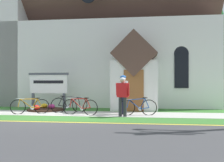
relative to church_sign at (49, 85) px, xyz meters
name	(u,v)px	position (x,y,z in m)	size (l,w,h in m)	color
ground	(77,109)	(1.38, 0.79, -1.35)	(140.00, 140.00, 0.00)	#3D3D3F
sidewalk_slab	(75,113)	(1.88, -1.50, -1.34)	(32.00, 2.02, 0.01)	#B7B5AD
grass_verge	(64,119)	(1.88, -3.29, -1.34)	(32.00, 1.54, 0.01)	#38722D
church_lawn	(85,109)	(1.88, 0.41, -1.34)	(24.00, 1.80, 0.01)	#38722D
curb_paint_stripe	(56,122)	(1.88, -4.21, -1.34)	(28.00, 0.16, 0.01)	yellow
church_building	(97,35)	(1.47, 6.32, 3.71)	(15.40, 12.49, 13.88)	white
church_sign	(49,85)	(0.00, 0.00, 0.00)	(2.20, 0.16, 1.98)	#474C56
flower_bed	(45,109)	(-0.01, -0.42, -1.26)	(1.89, 1.89, 0.34)	#382319
bicycle_blue	(138,107)	(4.84, -1.78, -0.97)	(1.69, 0.26, 0.82)	black
bicycle_red	(30,106)	(-0.16, -1.92, -0.98)	(1.67, 0.65, 0.77)	black
bicycle_black	(80,107)	(2.24, -1.96, -0.97)	(1.70, 0.37, 0.81)	black
bicycle_yellow	(69,105)	(1.47, -1.14, -0.96)	(1.66, 0.70, 0.85)	black
cyclist_in_blue_jersey	(123,94)	(4.20, -2.34, -0.36)	(0.60, 0.48, 1.68)	#2D2D33
cyclist_in_green_jersey	(123,91)	(4.15, -1.56, -0.28)	(0.47, 0.73, 1.79)	#191E38
roadside_conifer	(215,32)	(9.59, 4.21, 3.34)	(3.26, 3.26, 7.72)	#3D2D1E
distant_hill	(103,87)	(-7.85, 66.00, -1.35)	(71.15, 45.55, 21.26)	#847A5B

